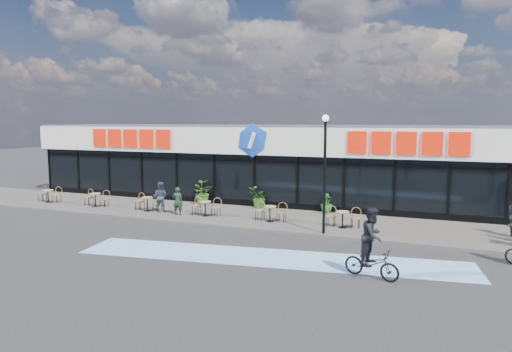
# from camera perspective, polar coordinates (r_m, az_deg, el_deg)

# --- Properties ---
(ground) EXTENTS (120.00, 120.00, 0.00)m
(ground) POSITION_cam_1_polar(r_m,az_deg,el_deg) (19.48, -7.96, -7.59)
(ground) COLOR #28282B
(ground) RESTS_ON ground
(sidewalk) EXTENTS (44.00, 5.00, 0.10)m
(sidewalk) POSITION_cam_1_polar(r_m,az_deg,el_deg) (23.38, -2.49, -4.96)
(sidewalk) COLOR #615C56
(sidewalk) RESTS_ON ground
(bike_lane) EXTENTS (14.17, 4.13, 0.01)m
(bike_lane) POSITION_cam_1_polar(r_m,az_deg,el_deg) (16.54, 1.72, -10.15)
(bike_lane) COLOR #7EB9EF
(bike_lane) RESTS_ON ground
(building) EXTENTS (30.60, 6.57, 4.75)m
(building) POSITION_cam_1_polar(r_m,az_deg,el_deg) (28.04, 2.04, 1.75)
(building) COLOR black
(building) RESTS_ON ground
(lamp_post) EXTENTS (0.28, 0.28, 5.01)m
(lamp_post) POSITION_cam_1_polar(r_m,az_deg,el_deg) (19.25, 8.59, 1.55)
(lamp_post) COLOR black
(lamp_post) RESTS_ON sidewalk
(bistro_set_0) EXTENTS (1.54, 0.62, 0.90)m
(bistro_set_0) POSITION_cam_1_polar(r_m,az_deg,el_deg) (29.46, -24.42, -2.11)
(bistro_set_0) COLOR tan
(bistro_set_0) RESTS_ON sidewalk
(bistro_set_1) EXTENTS (1.54, 0.62, 0.90)m
(bistro_set_1) POSITION_cam_1_polar(r_m,az_deg,el_deg) (27.08, -19.33, -2.62)
(bistro_set_1) COLOR tan
(bistro_set_1) RESTS_ON sidewalk
(bistro_set_2) EXTENTS (1.54, 0.62, 0.90)m
(bistro_set_2) POSITION_cam_1_polar(r_m,az_deg,el_deg) (24.97, -13.31, -3.20)
(bistro_set_2) COLOR tan
(bistro_set_2) RESTS_ON sidewalk
(bistro_set_3) EXTENTS (1.54, 0.62, 0.90)m
(bistro_set_3) POSITION_cam_1_polar(r_m,az_deg,el_deg) (23.18, -6.26, -3.82)
(bistro_set_3) COLOR tan
(bistro_set_3) RESTS_ON sidewalk
(bistro_set_4) EXTENTS (1.54, 0.62, 0.90)m
(bistro_set_4) POSITION_cam_1_polar(r_m,az_deg,el_deg) (21.80, 1.83, -4.47)
(bistro_set_4) COLOR tan
(bistro_set_4) RESTS_ON sidewalk
(bistro_set_5) EXTENTS (1.54, 0.62, 0.90)m
(bistro_set_5) POSITION_cam_1_polar(r_m,az_deg,el_deg) (20.90, 10.82, -5.09)
(bistro_set_5) COLOR tan
(bistro_set_5) RESTS_ON sidewalk
(potted_plant_left) EXTENTS (1.39, 1.27, 1.33)m
(potted_plant_left) POSITION_cam_1_polar(r_m,az_deg,el_deg) (26.40, -6.87, -2.06)
(potted_plant_left) COLOR #386A1E
(potted_plant_left) RESTS_ON sidewalk
(potted_plant_mid) EXTENTS (1.35, 1.37, 1.15)m
(potted_plant_mid) POSITION_cam_1_polar(r_m,az_deg,el_deg) (25.00, 0.31, -2.72)
(potted_plant_mid) COLOR #2C611B
(potted_plant_mid) RESTS_ON sidewalk
(potted_plant_right) EXTENTS (0.71, 0.71, 1.08)m
(potted_plant_right) POSITION_cam_1_polar(r_m,az_deg,el_deg) (24.02, 8.82, -3.28)
(potted_plant_right) COLOR #1D5D1A
(potted_plant_right) RESTS_ON sidewalk
(patron_left) EXTENTS (0.59, 0.46, 1.43)m
(patron_left) POSITION_cam_1_polar(r_m,az_deg,el_deg) (23.47, -9.77, -3.11)
(patron_left) COLOR #1D3421
(patron_left) RESTS_ON sidewalk
(patron_right) EXTENTS (0.87, 0.74, 1.58)m
(patron_right) POSITION_cam_1_polar(r_m,az_deg,el_deg) (24.50, -11.89, -2.55)
(patron_right) COLOR #333B4F
(patron_right) RESTS_ON sidewalk
(cyclist_a) EXTENTS (1.88, 1.08, 2.24)m
(cyclist_a) POSITION_cam_1_polar(r_m,az_deg,el_deg) (14.69, 14.29, -8.90)
(cyclist_a) COLOR black
(cyclist_a) RESTS_ON ground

